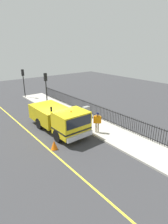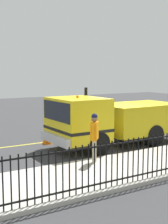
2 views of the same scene
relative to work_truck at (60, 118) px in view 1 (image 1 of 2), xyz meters
name	(u,v)px [view 1 (image 1 of 2)]	position (x,y,z in m)	size (l,w,h in m)	color
ground_plane	(55,129)	(-0.16, 0.65, -1.26)	(54.00, 54.00, 0.00)	#38383A
sidewalk_slab	(85,120)	(3.12, 0.65, -1.20)	(2.97, 24.54, 0.13)	#B7B2A8
lane_marking	(33,136)	(-2.18, 0.65, -1.26)	(0.12, 22.09, 0.01)	yellow
work_truck	(60,118)	(0.00, 0.00, 0.00)	(2.53, 6.38, 2.59)	yellow
worker_standing	(97,120)	(2.18, -2.20, -0.06)	(0.51, 0.50, 1.75)	orange
iron_fence	(95,110)	(4.41, 0.65, -0.48)	(0.04, 20.90, 1.30)	black
traffic_light_near	(46,84)	(1.92, 5.97, 1.69)	(0.33, 0.25, 3.98)	black
traffic_light_mid	(23,78)	(1.81, 12.32, 1.55)	(0.32, 0.24, 3.77)	black
utility_cabinet	(86,112)	(3.65, 1.07, -0.59)	(0.64, 0.42, 1.08)	gray
traffic_cone	(54,145)	(-1.84, -2.16, -0.92)	(0.48, 0.48, 0.68)	orange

